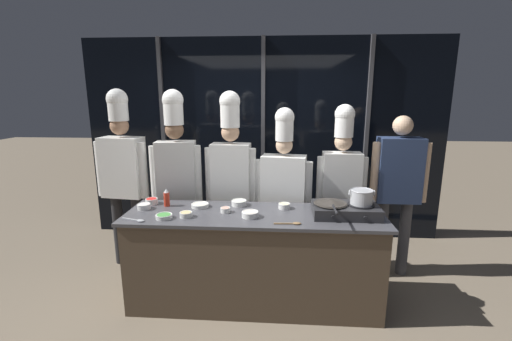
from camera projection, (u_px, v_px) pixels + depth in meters
name	position (u px, v px, depth m)	size (l,w,h in m)	color
ground_plane	(254.00, 301.00, 3.35)	(24.00, 24.00, 0.00)	#7F705B
window_wall_back	(263.00, 141.00, 4.66)	(4.83, 0.09, 2.70)	black
demo_counter	(254.00, 258.00, 3.25)	(2.38, 0.69, 0.90)	#4C3D2D
portable_stove	(345.00, 210.00, 3.08)	(0.59, 0.37, 0.11)	#28282B
frying_pan	(331.00, 202.00, 3.07)	(0.30, 0.52, 0.04)	#38332D
stock_pot	(361.00, 197.00, 3.05)	(0.23, 0.20, 0.13)	#B7BABF
squeeze_bottle_chili	(167.00, 198.00, 3.34)	(0.06, 0.06, 0.18)	red
prep_bowl_ginger	(186.00, 214.00, 3.05)	(0.11, 0.11, 0.05)	white
prep_bowl_shrimp	(225.00, 210.00, 3.17)	(0.09, 0.09, 0.05)	white
prep_bowl_bell_pepper	(152.00, 201.00, 3.41)	(0.12, 0.12, 0.06)	white
prep_bowl_garlic	(200.00, 205.00, 3.32)	(0.17, 0.17, 0.04)	white
prep_bowl_rice	(144.00, 206.00, 3.26)	(0.13, 0.13, 0.05)	white
prep_bowl_bean_sprouts	(239.00, 202.00, 3.37)	(0.15, 0.15, 0.05)	white
prep_bowl_onion	(250.00, 214.00, 3.05)	(0.15, 0.15, 0.05)	white
prep_bowl_noodles	(284.00, 206.00, 3.28)	(0.11, 0.11, 0.05)	white
prep_bowl_scallions	(164.00, 216.00, 3.02)	(0.15, 0.15, 0.04)	white
serving_spoon_slotted	(293.00, 223.00, 2.89)	(0.23, 0.05, 0.02)	olive
serving_spoon_solid	(137.00, 220.00, 2.96)	(0.23, 0.09, 0.02)	#B2B5BA
chef_head	(123.00, 167.00, 3.84)	(0.60, 0.29, 2.03)	#232326
chef_sous	(176.00, 168.00, 3.72)	(0.55, 0.26, 2.03)	#4C4C51
chef_line	(231.00, 170.00, 3.70)	(0.55, 0.23, 2.01)	#2D3856
chef_pastry	(283.00, 185.00, 3.66)	(0.61, 0.30, 1.84)	#4C4C51
chef_apprentice	(341.00, 179.00, 3.64)	(0.53, 0.21, 1.88)	#232326
person_guest	(398.00, 181.00, 3.64)	(0.59, 0.24, 1.76)	#4C4C51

